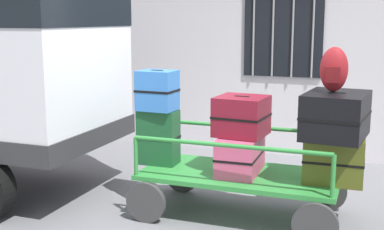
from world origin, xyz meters
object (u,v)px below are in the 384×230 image
Objects in this scene: suitcase_midleft_bottom at (240,154)px; suitcase_center_middle at (336,115)px; luggage_cart at (240,182)px; suitcase_left_middle at (157,90)px; suitcase_midleft_middle at (242,116)px; suitcase_center_bottom at (334,159)px; backpack at (334,70)px; suitcase_left_bottom at (158,137)px.

suitcase_midleft_bottom is 0.88× the size of suitcase_center_middle.
suitcase_left_middle is (-0.97, 0.02, 0.95)m from luggage_cart.
suitcase_midleft_middle is 1.05m from suitcase_center_bottom.
backpack is (0.93, 0.00, 1.25)m from luggage_cart.
suitcase_center_middle is (0.97, -0.01, 0.80)m from luggage_cart.
suitcase_center_middle is (1.95, -0.03, -0.15)m from suitcase_left_middle.
backpack reaches higher than suitcase_left_middle.
suitcase_left_middle is 2.04m from suitcase_center_bottom.
backpack reaches higher than suitcase_midleft_middle.
suitcase_center_middle reaches higher than luggage_cart.
backpack is at bearing -0.44° from suitcase_left_middle.
luggage_cart is 3.03× the size of suitcase_midleft_bottom.
suitcase_left_bottom is at bearing 179.07° from backpack.
backpack is at bearing 0.30° from luggage_cart.
suitcase_center_bottom is (0.97, 0.02, 0.03)m from suitcase_midleft_bottom.
luggage_cart is 4.85× the size of suitcase_left_middle.
suitcase_center_middle is 0.45m from backpack.
suitcase_center_middle is at bearing -1.63° from suitcase_midleft_bottom.
backpack reaches higher than suitcase_left_bottom.
suitcase_center_bottom is 0.47m from suitcase_center_middle.
suitcase_center_middle is (0.97, -0.03, 0.50)m from suitcase_midleft_bottom.
suitcase_midleft_middle is (0.97, -0.00, 0.31)m from suitcase_left_bottom.
suitcase_center_middle reaches higher than suitcase_left_bottom.
suitcase_left_middle is 1.17m from suitcase_midleft_bottom.
suitcase_midleft_bottom is (-0.00, 0.02, 0.30)m from luggage_cart.
luggage_cart is 4.99× the size of backpack.
luggage_cart is 0.30m from suitcase_midleft_bottom.
suitcase_midleft_bottom is at bearing 179.36° from backpack.
suitcase_center_middle is at bearing -22.06° from backpack.
backpack is at bearing 157.94° from suitcase_center_middle.
suitcase_center_middle reaches higher than suitcase_midleft_bottom.
luggage_cart is at bearing -179.70° from backpack.
suitcase_left_middle is 0.74× the size of suitcase_center_bottom.
suitcase_center_middle is 1.87× the size of backpack.
backpack is (1.91, -0.03, 0.84)m from suitcase_left_bottom.
suitcase_left_bottom is at bearing 178.80° from suitcase_midleft_bottom.
suitcase_left_middle is at bearing -90.00° from suitcase_left_bottom.
luggage_cart is at bearing -177.94° from suitcase_center_bottom.
suitcase_center_middle is at bearing -1.41° from suitcase_left_bottom.
luggage_cart is at bearing -90.00° from suitcase_midleft_middle.
luggage_cart is 1.03m from suitcase_center_bottom.
suitcase_midleft_middle is 1.07m from backpack.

